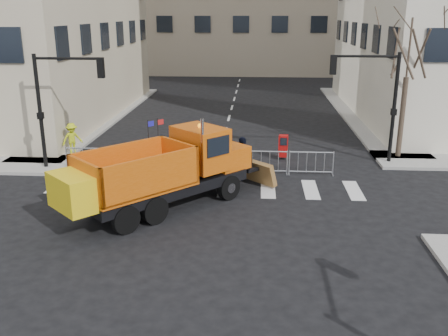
# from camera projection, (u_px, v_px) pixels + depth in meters

# --- Properties ---
(ground) EXTENTS (120.00, 120.00, 0.00)m
(ground) POSITION_uv_depth(u_px,v_px,m) (193.00, 244.00, 16.12)
(ground) COLOR black
(ground) RESTS_ON ground
(sidewalk_back) EXTENTS (64.00, 5.00, 0.15)m
(sidewalk_back) POSITION_uv_depth(u_px,v_px,m) (215.00, 165.00, 24.19)
(sidewalk_back) COLOR gray
(sidewalk_back) RESTS_ON ground
(traffic_light_left) EXTENTS (0.18, 0.18, 5.40)m
(traffic_light_left) POSITION_uv_depth(u_px,v_px,m) (40.00, 114.00, 22.96)
(traffic_light_left) COLOR black
(traffic_light_left) RESTS_ON ground
(traffic_light_right) EXTENTS (0.18, 0.18, 5.40)m
(traffic_light_right) POSITION_uv_depth(u_px,v_px,m) (394.00, 110.00, 23.80)
(traffic_light_right) COLOR black
(traffic_light_right) RESTS_ON ground
(crowd_barriers) EXTENTS (12.60, 0.60, 1.10)m
(crowd_barriers) POSITION_uv_depth(u_px,v_px,m) (198.00, 161.00, 23.23)
(crowd_barriers) COLOR #9EA0A5
(crowd_barriers) RESTS_ON ground
(street_tree) EXTENTS (3.00, 3.00, 7.50)m
(street_tree) POSITION_uv_depth(u_px,v_px,m) (405.00, 85.00, 24.39)
(street_tree) COLOR #382B21
(street_tree) RESTS_ON ground
(plow_truck) EXTENTS (7.91, 8.11, 3.48)m
(plow_truck) POSITION_uv_depth(u_px,v_px,m) (160.00, 170.00, 18.56)
(plow_truck) COLOR black
(plow_truck) RESTS_ON ground
(cop_a) EXTENTS (0.64, 0.42, 1.75)m
(cop_a) POSITION_uv_depth(u_px,v_px,m) (242.00, 158.00, 22.43)
(cop_a) COLOR black
(cop_a) RESTS_ON ground
(cop_b) EXTENTS (0.92, 0.76, 1.74)m
(cop_b) POSITION_uv_depth(u_px,v_px,m) (230.00, 159.00, 22.40)
(cop_b) COLOR black
(cop_b) RESTS_ON ground
(cop_c) EXTENTS (1.02, 1.23, 1.97)m
(cop_c) POSITION_uv_depth(u_px,v_px,m) (243.00, 158.00, 22.03)
(cop_c) COLOR black
(cop_c) RESTS_ON ground
(worker) EXTENTS (1.18, 1.14, 1.62)m
(worker) POSITION_uv_depth(u_px,v_px,m) (72.00, 139.00, 25.56)
(worker) COLOR #BCCB17
(worker) RESTS_ON sidewalk_back
(newspaper_box) EXTENTS (0.50, 0.46, 1.10)m
(newspaper_box) POSITION_uv_depth(u_px,v_px,m) (283.00, 146.00, 25.19)
(newspaper_box) COLOR #A20D0C
(newspaper_box) RESTS_ON sidewalk_back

